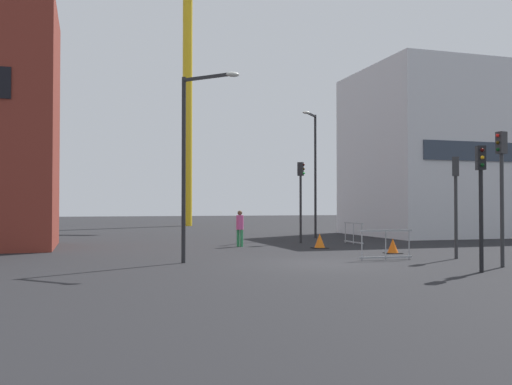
{
  "coord_description": "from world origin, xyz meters",
  "views": [
    {
      "loc": [
        -7.56,
        -17.45,
        1.97
      ],
      "look_at": [
        0.0,
        7.61,
        2.54
      ],
      "focal_mm": 39.53,
      "sensor_mm": 36.0,
      "label": 1
    }
  ],
  "objects_px": {
    "streetlamp_tall": "(314,164)",
    "pedestrian_waiting": "(240,226)",
    "traffic_light_median": "(301,189)",
    "traffic_cone_on_verge": "(393,247)",
    "construction_crane": "(190,66)",
    "streetlamp_short": "(191,149)",
    "traffic_light_far": "(502,177)",
    "traffic_light_crosswalk": "(481,187)",
    "traffic_cone_striped": "(320,241)",
    "traffic_light_near": "(456,190)"
  },
  "relations": [
    {
      "from": "streetlamp_tall",
      "to": "streetlamp_short",
      "type": "relative_size",
      "value": 1.16
    },
    {
      "from": "traffic_light_median",
      "to": "traffic_cone_on_verge",
      "type": "distance_m",
      "value": 7.49
    },
    {
      "from": "streetlamp_tall",
      "to": "pedestrian_waiting",
      "type": "relative_size",
      "value": 4.31
    },
    {
      "from": "traffic_light_far",
      "to": "traffic_light_near",
      "type": "bearing_deg",
      "value": 82.7
    },
    {
      "from": "construction_crane",
      "to": "traffic_light_crosswalk",
      "type": "relative_size",
      "value": 6.19
    },
    {
      "from": "traffic_light_crosswalk",
      "to": "pedestrian_waiting",
      "type": "bearing_deg",
      "value": 109.37
    },
    {
      "from": "construction_crane",
      "to": "traffic_cone_on_verge",
      "type": "relative_size",
      "value": 37.68
    },
    {
      "from": "construction_crane",
      "to": "traffic_cone_striped",
      "type": "height_order",
      "value": "construction_crane"
    },
    {
      "from": "construction_crane",
      "to": "pedestrian_waiting",
      "type": "xyz_separation_m",
      "value": [
        -2.31,
        -26.3,
        -13.92
      ]
    },
    {
      "from": "traffic_light_far",
      "to": "traffic_light_median",
      "type": "bearing_deg",
      "value": 99.07
    },
    {
      "from": "traffic_light_near",
      "to": "pedestrian_waiting",
      "type": "xyz_separation_m",
      "value": [
        -6.04,
        7.94,
        -1.53
      ]
    },
    {
      "from": "traffic_light_far",
      "to": "traffic_cone_striped",
      "type": "bearing_deg",
      "value": 105.4
    },
    {
      "from": "streetlamp_short",
      "to": "traffic_cone_striped",
      "type": "xyz_separation_m",
      "value": [
        6.76,
        4.87,
        -3.54
      ]
    },
    {
      "from": "traffic_cone_striped",
      "to": "traffic_cone_on_verge",
      "type": "bearing_deg",
      "value": -63.18
    },
    {
      "from": "streetlamp_short",
      "to": "traffic_cone_on_verge",
      "type": "relative_size",
      "value": 10.43
    },
    {
      "from": "traffic_light_crosswalk",
      "to": "traffic_light_far",
      "type": "height_order",
      "value": "traffic_light_far"
    },
    {
      "from": "streetlamp_tall",
      "to": "traffic_cone_striped",
      "type": "relative_size",
      "value": 10.98
    },
    {
      "from": "construction_crane",
      "to": "traffic_cone_striped",
      "type": "bearing_deg",
      "value": -88.11
    },
    {
      "from": "traffic_light_crosswalk",
      "to": "traffic_cone_striped",
      "type": "distance_m",
      "value": 10.1
    },
    {
      "from": "traffic_cone_on_verge",
      "to": "traffic_light_median",
      "type": "bearing_deg",
      "value": 100.33
    },
    {
      "from": "streetlamp_short",
      "to": "traffic_cone_striped",
      "type": "bearing_deg",
      "value": 35.78
    },
    {
      "from": "pedestrian_waiting",
      "to": "traffic_light_median",
      "type": "bearing_deg",
      "value": 23.87
    },
    {
      "from": "traffic_light_crosswalk",
      "to": "traffic_cone_striped",
      "type": "relative_size",
      "value": 5.54
    },
    {
      "from": "traffic_light_far",
      "to": "pedestrian_waiting",
      "type": "height_order",
      "value": "traffic_light_far"
    },
    {
      "from": "streetlamp_tall",
      "to": "streetlamp_short",
      "type": "height_order",
      "value": "streetlamp_tall"
    },
    {
      "from": "traffic_light_far",
      "to": "traffic_cone_on_verge",
      "type": "relative_size",
      "value": 7.07
    },
    {
      "from": "streetlamp_short",
      "to": "traffic_light_far",
      "type": "bearing_deg",
      "value": -23.34
    },
    {
      "from": "construction_crane",
      "to": "traffic_cone_striped",
      "type": "relative_size",
      "value": 34.31
    },
    {
      "from": "traffic_light_far",
      "to": "traffic_cone_on_verge",
      "type": "distance_m",
      "value": 6.05
    },
    {
      "from": "streetlamp_tall",
      "to": "traffic_light_far",
      "type": "bearing_deg",
      "value": -90.91
    },
    {
      "from": "streetlamp_tall",
      "to": "streetlamp_short",
      "type": "distance_m",
      "value": 15.24
    },
    {
      "from": "traffic_light_crosswalk",
      "to": "traffic_light_near",
      "type": "xyz_separation_m",
      "value": [
        1.92,
        3.78,
        0.02
      ]
    },
    {
      "from": "construction_crane",
      "to": "pedestrian_waiting",
      "type": "relative_size",
      "value": 13.46
    },
    {
      "from": "pedestrian_waiting",
      "to": "traffic_cone_on_verge",
      "type": "distance_m",
      "value": 7.31
    },
    {
      "from": "construction_crane",
      "to": "traffic_light_far",
      "type": "relative_size",
      "value": 5.33
    },
    {
      "from": "construction_crane",
      "to": "traffic_light_far",
      "type": "xyz_separation_m",
      "value": [
        3.37,
        -37.03,
        -12.05
      ]
    },
    {
      "from": "traffic_cone_striped",
      "to": "pedestrian_waiting",
      "type": "bearing_deg",
      "value": 149.73
    },
    {
      "from": "streetlamp_short",
      "to": "traffic_light_median",
      "type": "xyz_separation_m",
      "value": [
        7.22,
        8.4,
        -1.06
      ]
    },
    {
      "from": "traffic_light_near",
      "to": "pedestrian_waiting",
      "type": "relative_size",
      "value": 2.19
    },
    {
      "from": "traffic_light_far",
      "to": "traffic_light_crosswalk",
      "type": "bearing_deg",
      "value": -147.94
    },
    {
      "from": "streetlamp_short",
      "to": "pedestrian_waiting",
      "type": "xyz_separation_m",
      "value": [
        3.52,
        6.77,
        -2.86
      ]
    },
    {
      "from": "streetlamp_tall",
      "to": "traffic_cone_on_verge",
      "type": "bearing_deg",
      "value": -95.23
    },
    {
      "from": "traffic_cone_striped",
      "to": "traffic_light_median",
      "type": "bearing_deg",
      "value": 82.54
    },
    {
      "from": "streetlamp_short",
      "to": "traffic_light_far",
      "type": "height_order",
      "value": "streetlamp_short"
    },
    {
      "from": "streetlamp_tall",
      "to": "traffic_light_far",
      "type": "xyz_separation_m",
      "value": [
        -0.25,
        -15.91,
        -1.48
      ]
    },
    {
      "from": "construction_crane",
      "to": "traffic_cone_on_verge",
      "type": "xyz_separation_m",
      "value": [
        2.66,
        -31.61,
        -14.63
      ]
    },
    {
      "from": "traffic_light_crosswalk",
      "to": "traffic_cone_on_verge",
      "type": "relative_size",
      "value": 6.09
    },
    {
      "from": "traffic_light_median",
      "to": "traffic_cone_on_verge",
      "type": "xyz_separation_m",
      "value": [
        1.27,
        -6.95,
        -2.51
      ]
    },
    {
      "from": "streetlamp_short",
      "to": "pedestrian_waiting",
      "type": "distance_m",
      "value": 8.15
    },
    {
      "from": "construction_crane",
      "to": "streetlamp_tall",
      "type": "height_order",
      "value": "construction_crane"
    }
  ]
}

